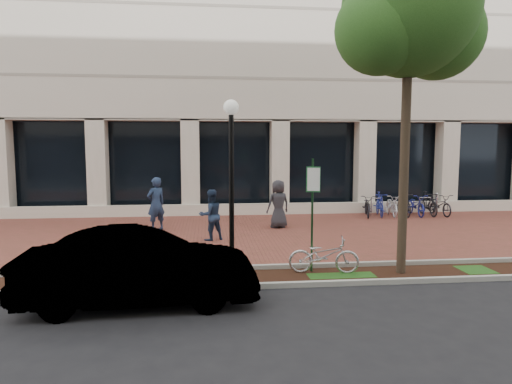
{
  "coord_description": "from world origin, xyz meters",
  "views": [
    {
      "loc": [
        -1.27,
        -15.58,
        3.11
      ],
      "look_at": [
        0.32,
        -0.8,
        1.57
      ],
      "focal_mm": 32.0,
      "sensor_mm": 36.0,
      "label": 1
    }
  ],
  "objects": [
    {
      "name": "ground",
      "position": [
        0.0,
        0.0,
        0.0
      ],
      "size": [
        120.0,
        120.0,
        0.0
      ],
      "primitive_type": "plane",
      "color": "black",
      "rests_on": "ground"
    },
    {
      "name": "pedestrian_mid",
      "position": [
        -1.17,
        -0.83,
        0.84
      ],
      "size": [
        1.01,
        0.92,
        1.67
      ],
      "primitive_type": "imported",
      "rotation": [
        0.0,
        0.0,
        3.59
      ],
      "color": "#1C2C47",
      "rests_on": "ground"
    },
    {
      "name": "brick_plaza",
      "position": [
        0.0,
        0.0,
        0.01
      ],
      "size": [
        40.0,
        9.0,
        0.01
      ],
      "primitive_type": "cube",
      "color": "brown",
      "rests_on": "ground"
    },
    {
      "name": "pedestrian_right",
      "position": [
        1.37,
        1.15,
        0.9
      ],
      "size": [
        1.02,
        0.83,
        1.81
      ],
      "primitive_type": "imported",
      "rotation": [
        0.0,
        0.0,
        3.47
      ],
      "color": "#27272C",
      "rests_on": "ground"
    },
    {
      "name": "curb_street_side",
      "position": [
        0.0,
        -6.0,
        0.06
      ],
      "size": [
        40.0,
        0.12,
        0.12
      ],
      "primitive_type": "cube",
      "color": "#A7A89E",
      "rests_on": "ground"
    },
    {
      "name": "bollard",
      "position": [
        8.84,
        3.49,
        0.51
      ],
      "size": [
        0.12,
        0.12,
        1.0
      ],
      "color": "#B5B5BA",
      "rests_on": "ground"
    },
    {
      "name": "locked_bicycle",
      "position": [
        1.52,
        -5.0,
        0.45
      ],
      "size": [
        1.77,
        0.87,
        0.89
      ],
      "primitive_type": "imported",
      "rotation": [
        0.0,
        0.0,
        1.4
      ],
      "color": "#BCBDC1",
      "rests_on": "ground"
    },
    {
      "name": "near_office_building",
      "position": [
        0.0,
        10.47,
        10.05
      ],
      "size": [
        40.0,
        12.12,
        16.0
      ],
      "color": "beige",
      "rests_on": "ground"
    },
    {
      "name": "sedan_near_curb",
      "position": [
        -2.59,
        -6.76,
        0.74
      ],
      "size": [
        4.58,
        1.8,
        1.48
      ],
      "primitive_type": "imported",
      "rotation": [
        0.0,
        0.0,
        1.62
      ],
      "color": "silver",
      "rests_on": "ground"
    },
    {
      "name": "planting_strip",
      "position": [
        0.0,
        -5.25,
        0.01
      ],
      "size": [
        40.0,
        1.5,
        0.01
      ],
      "primitive_type": "cube",
      "color": "black",
      "rests_on": "ground"
    },
    {
      "name": "lamppost",
      "position": [
        -0.7,
        -4.89,
        2.35
      ],
      "size": [
        0.36,
        0.36,
        4.15
      ],
      "color": "black",
      "rests_on": "ground"
    },
    {
      "name": "parking_sign",
      "position": [
        1.27,
        -4.82,
        1.74
      ],
      "size": [
        0.34,
        0.07,
        2.78
      ],
      "rotation": [
        0.0,
        0.0,
        -0.3
      ],
      "color": "#153A1C",
      "rests_on": "ground"
    },
    {
      "name": "street_tree",
      "position": [
        3.45,
        -5.14,
        6.02
      ],
      "size": [
        3.75,
        3.12,
        7.79
      ],
      "color": "#483B29",
      "rests_on": "ground"
    },
    {
      "name": "pedestrian_left",
      "position": [
        -3.14,
        1.18,
        0.97
      ],
      "size": [
        0.85,
        0.8,
        1.95
      ],
      "primitive_type": "imported",
      "rotation": [
        0.0,
        0.0,
        3.77
      ],
      "color": "#1E2E4C",
      "rests_on": "ground"
    },
    {
      "name": "bike_rack_cluster",
      "position": [
        7.31,
        3.43,
        0.5
      ],
      "size": [
        4.21,
        1.93,
        1.06
      ],
      "rotation": [
        0.0,
        0.0,
        -0.16
      ],
      "color": "black",
      "rests_on": "ground"
    },
    {
      "name": "curb_plaza_side",
      "position": [
        0.0,
        -4.5,
        0.06
      ],
      "size": [
        40.0,
        0.12,
        0.12
      ],
      "primitive_type": "cube",
      "color": "#A7A89E",
      "rests_on": "ground"
    }
  ]
}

